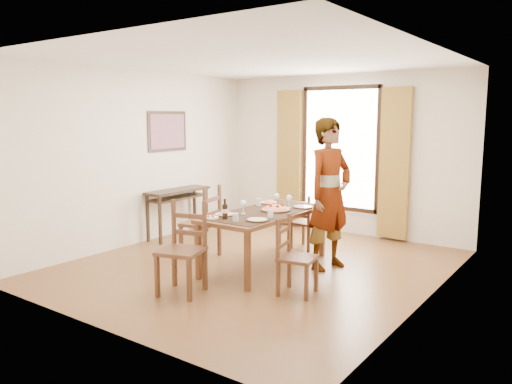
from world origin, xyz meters
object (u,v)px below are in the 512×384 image
Objects in this scene: console_table at (178,196)px; man at (330,194)px; dining_table at (265,216)px; pasta_platter at (276,207)px.

console_table is 2.87m from man.
dining_table is at bearing 137.86° from man.
console_table is 0.61× the size of man.
dining_table is at bearing -14.68° from console_table.
man is 4.95× the size of pasta_platter.
man is at bearing -2.06° from console_table.
pasta_platter reaches higher than console_table.
man reaches higher than console_table.
console_table is at bearing 102.67° from man.
pasta_platter is at bearing 43.77° from dining_table.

